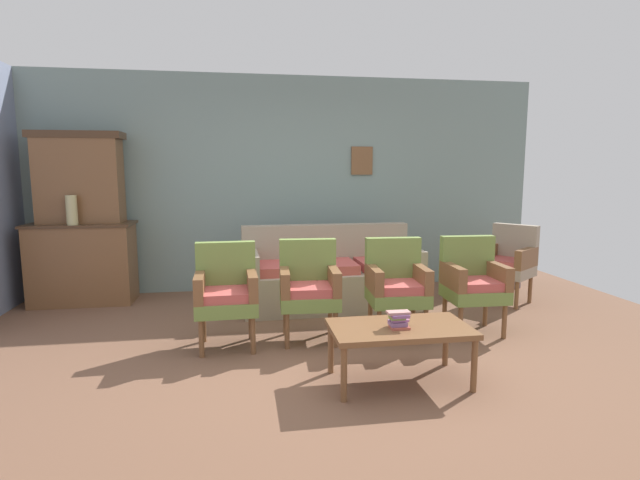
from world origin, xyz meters
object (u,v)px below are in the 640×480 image
armchair_near_cabinet (473,280)px  floral_couch (330,277)px  armchair_row_middle (309,285)px  vase_on_cabinet (72,210)px  wingback_chair_by_fireplace (509,260)px  armchair_by_doorway (226,290)px  book_stack_on_table (398,320)px  floor_vase_by_wall (514,257)px  side_cabinet (83,263)px  armchair_near_couch_end (396,283)px  coffee_table (400,332)px

armchair_near_cabinet → floral_couch: bearing=136.9°
armchair_row_middle → vase_on_cabinet: bearing=148.9°
wingback_chair_by_fireplace → vase_on_cabinet: bearing=173.3°
vase_on_cabinet → armchair_by_doorway: (1.70, -1.53, -0.59)m
vase_on_cabinet → book_stack_on_table: vase_on_cabinet is taller
floor_vase_by_wall → floral_couch: bearing=-169.1°
side_cabinet → armchair_by_doorway: 2.39m
armchair_near_couch_end → wingback_chair_by_fireplace: bearing=29.2°
vase_on_cabinet → book_stack_on_table: size_ratio=2.04×
armchair_row_middle → wingback_chair_by_fireplace: same height
vase_on_cabinet → armchair_near_cabinet: (3.99, -1.50, -0.59)m
armchair_near_couch_end → floor_vase_by_wall: armchair_near_couch_end is taller
armchair_near_couch_end → wingback_chair_by_fireplace: same height
side_cabinet → floral_couch: size_ratio=0.59×
book_stack_on_table → floor_vase_by_wall: floor_vase_by_wall is taller
armchair_row_middle → armchair_near_cabinet: size_ratio=1.00×
armchair_near_couch_end → floor_vase_by_wall: size_ratio=1.13×
armchair_by_doorway → armchair_row_middle: 0.73m
armchair_near_cabinet → book_stack_on_table: bearing=-136.2°
side_cabinet → armchair_near_couch_end: (3.21, -1.68, 0.03)m
vase_on_cabinet → floral_couch: 2.95m
side_cabinet → coffee_table: 3.95m
armchair_near_couch_end → book_stack_on_table: armchair_near_couch_end is taller
side_cabinet → wingback_chair_by_fireplace: size_ratio=1.28×
side_cabinet → wingback_chair_by_fireplace: side_cabinet is taller
vase_on_cabinet → armchair_row_middle: (2.43, -1.47, -0.59)m
armchair_by_doorway → book_stack_on_table: size_ratio=5.63×
armchair_by_doorway → coffee_table: (1.25, -0.95, -0.12)m
armchair_near_cabinet → book_stack_on_table: (-1.07, -1.02, -0.02)m
book_stack_on_table → coffee_table: bearing=57.5°
armchair_by_doorway → floor_vase_by_wall: size_ratio=1.13×
side_cabinet → armchair_near_cabinet: (3.96, -1.68, 0.03)m
side_cabinet → armchair_near_cabinet: bearing=-23.0°
vase_on_cabinet → coffee_table: bearing=-40.2°
armchair_by_doorway → floor_vase_by_wall: (3.65, 1.61, -0.10)m
side_cabinet → wingback_chair_by_fireplace: bearing=-8.9°
side_cabinet → book_stack_on_table: 3.96m
armchair_by_doorway → armchair_near_cabinet: 2.29m
floral_couch → book_stack_on_table: (0.10, -2.12, 0.16)m
wingback_chair_by_fireplace → side_cabinet: bearing=171.1°
armchair_by_doorway → armchair_near_couch_end: same height
vase_on_cabinet → floor_vase_by_wall: 5.39m
side_cabinet → floral_couch: (2.79, -0.59, -0.14)m
vase_on_cabinet → floor_vase_by_wall: vase_on_cabinet is taller
side_cabinet → armchair_row_middle: side_cabinet is taller
coffee_table → armchair_by_doorway: bearing=142.6°
armchair_row_middle → coffee_table: 1.15m
armchair_row_middle → armchair_near_couch_end: (0.81, -0.04, 0.00)m
wingback_chair_by_fireplace → book_stack_on_table: size_ratio=5.63×
floral_couch → side_cabinet: bearing=168.1°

